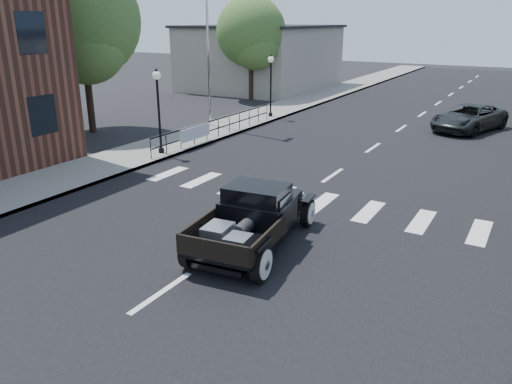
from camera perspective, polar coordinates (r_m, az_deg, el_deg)
The scene contains 14 objects.
ground at distance 13.45m, azimuth -2.46°, elevation -5.86°, with size 120.00×120.00×0.00m, color black.
road at distance 26.70m, azimuth 15.17°, elevation 6.24°, with size 14.00×80.00×0.02m, color black.
road_markings at distance 22.04m, azimuth 11.65°, elevation 3.82°, with size 12.00×60.00×0.06m, color silver, non-canonical shape.
sidewalk_left at distance 29.94m, azimuth -0.79°, elevation 8.38°, with size 3.00×80.00×0.15m, color gray.
low_building_left at distance 44.04m, azimuth 0.65°, elevation 15.03°, with size 10.00×12.00×5.00m, color gray.
railing at distance 25.07m, azimuth -4.33°, elevation 7.53°, with size 0.08×10.00×1.00m, color black, non-canonical shape.
banner at distance 23.48m, azimuth -6.92°, elevation 6.15°, with size 0.04×2.20×0.60m, color silver, non-canonical shape.
lamp_post_b at distance 21.89m, azimuth -11.04°, elevation 9.02°, with size 0.36×0.36×3.62m, color black, non-canonical shape.
lamp_post_c at distance 30.07m, azimuth 1.70°, elevation 12.05°, with size 0.36×0.36×3.62m, color black, non-canonical shape.
flagpole at distance 27.28m, azimuth -5.63°, elevation 19.67°, with size 0.12×0.12×11.62m, color silver.
big_tree_near at distance 27.55m, azimuth -19.06°, elevation 15.28°, with size 5.84×5.84×8.58m, color #406129, non-canonical shape.
big_tree_far at distance 37.53m, azimuth -0.57°, elevation 16.08°, with size 4.98×4.98×7.32m, color #406129, non-canonical shape.
hotrod_pickup at distance 12.94m, azimuth -0.27°, elevation -2.87°, with size 2.24×4.79×1.66m, color black, non-canonical shape.
second_car at distance 29.13m, azimuth 23.16°, elevation 7.77°, with size 2.29×4.97×1.38m, color black.
Camera 1 is at (6.60, -10.24, 5.69)m, focal length 35.00 mm.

